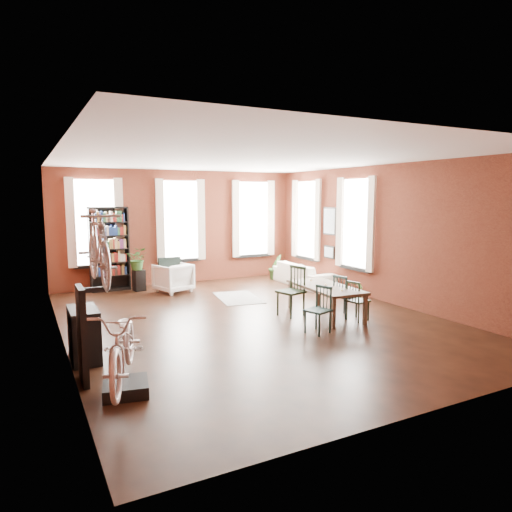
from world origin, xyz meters
TOP-DOWN VIEW (x-y plane):
  - room at (0.25, 0.62)m, footprint 9.00×9.04m
  - dining_table at (1.48, -0.46)m, footprint 0.99×1.93m
  - dining_chair_a at (0.65, -1.38)m, footprint 0.49×0.49m
  - dining_chair_b at (0.86, -0.11)m, footprint 0.58×0.58m
  - dining_chair_c at (1.86, -1.03)m, footprint 0.43×0.43m
  - dining_chair_d at (1.83, -0.67)m, footprint 0.46×0.46m
  - bookshelf at (-2.00, 4.30)m, footprint 1.00×0.32m
  - white_armchair at (-0.59, 3.32)m, footprint 1.00×0.96m
  - cream_sofa at (2.95, 2.60)m, footprint 0.61×2.08m
  - striped_rug at (0.60, 1.90)m, footprint 1.18×1.65m
  - bike_trainer at (-2.98, -2.40)m, footprint 0.64×0.64m
  - bike_wall_rack at (-3.40, -1.80)m, footprint 0.16×0.60m
  - console_table at (-3.28, -0.90)m, footprint 0.40×0.80m
  - plant_stand at (-1.35, 3.90)m, footprint 0.32×0.32m
  - plant_by_sofa at (2.67, 3.70)m, footprint 0.46×0.77m
  - plant_small at (3.22, 0.52)m, footprint 0.35×0.44m
  - bicycle_floor at (-2.98, -2.39)m, footprint 0.91×1.12m
  - bicycle_hung at (-3.15, -1.80)m, footprint 0.47×1.00m
  - plant_on_stand at (-1.37, 3.87)m, footprint 0.72×0.75m

SIDE VIEW (x-z plane):
  - striped_rug at x=0.60m, z-range 0.00..0.01m
  - plant_small at x=3.22m, z-range 0.00..0.14m
  - bike_trainer at x=-2.98m, z-range 0.00..0.16m
  - plant_by_sofa at x=2.67m, z-range 0.00..0.33m
  - plant_stand at x=-1.35m, z-range 0.00..0.55m
  - dining_table at x=1.48m, z-range 0.00..0.64m
  - console_table at x=-3.28m, z-range 0.00..0.80m
  - dining_chair_c at x=1.86m, z-range 0.00..0.80m
  - cream_sofa at x=2.95m, z-range 0.00..0.81m
  - white_armchair at x=-0.59m, z-range 0.00..0.82m
  - dining_chair_a at x=0.65m, z-range 0.00..0.85m
  - dining_chair_d at x=1.83m, z-range 0.00..0.86m
  - dining_chair_b at x=0.86m, z-range 0.00..1.02m
  - bike_wall_rack at x=-3.40m, z-range 0.00..1.30m
  - plant_on_stand at x=-1.37m, z-range 0.55..1.02m
  - bicycle_floor at x=-2.98m, z-range 0.16..2.00m
  - bookshelf at x=-2.00m, z-range 0.00..2.20m
  - bicycle_hung at x=-3.15m, z-range 1.30..2.96m
  - room at x=0.25m, z-range 0.53..3.75m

